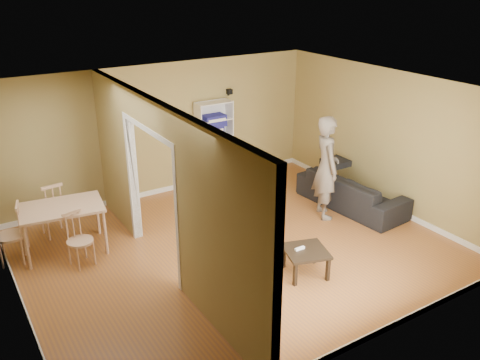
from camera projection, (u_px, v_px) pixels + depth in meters
name	position (u px, v px, depth m)	size (l,w,h in m)	color
room_shell	(236.00, 175.00, 7.76)	(6.50, 6.50, 6.50)	#A76428
partition	(164.00, 192.00, 7.18)	(0.22, 5.50, 2.60)	#9A8148
wall_speaker	(229.00, 92.00, 10.38)	(0.10, 0.10, 0.10)	black
sofa	(352.00, 187.00, 9.58)	(0.94, 2.18, 0.83)	black
person	(327.00, 159.00, 8.98)	(0.63, 0.81, 2.22)	slate
bookshelf	(213.00, 144.00, 10.47)	(0.75, 0.33, 1.78)	white
paper_box_teal	(211.00, 147.00, 10.42)	(0.45, 0.29, 0.23)	#156748
paper_box_navy_b	(213.00, 131.00, 10.32)	(0.39, 0.26, 0.20)	navy
paper_box_navy_c	(214.00, 119.00, 10.23)	(0.46, 0.30, 0.23)	navy
coffee_table	(306.00, 254.00, 7.46)	(0.60, 0.60, 0.40)	black
game_controller	(300.00, 249.00, 7.44)	(0.16, 0.04, 0.03)	white
dining_table	(62.00, 211.00, 7.95)	(1.25, 0.84, 0.78)	#D8B78E
chair_left	(10.00, 234.00, 7.71)	(0.44, 0.44, 0.97)	#D8BA8B
chair_near	(80.00, 240.00, 7.66)	(0.40, 0.40, 0.86)	tan
chair_far	(52.00, 208.00, 8.54)	(0.45, 0.45, 0.98)	tan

